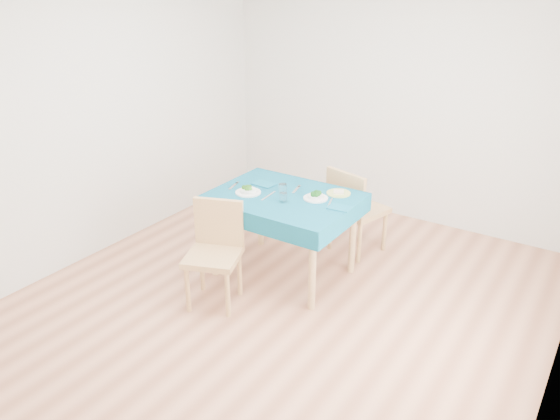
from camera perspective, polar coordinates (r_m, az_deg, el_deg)
The scene contains 16 objects.
room_shell at distance 3.97m, azimuth -0.00°, elevation 6.59°, with size 4.02×4.52×2.73m.
table at distance 4.81m, azimuth 0.37°, elevation -2.66°, with size 1.21×0.92×0.76m, color #094962.
chair_near at distance 4.35m, azimuth -7.09°, elevation -3.87°, with size 0.41×0.45×1.03m, color tan.
chair_far at distance 5.21m, azimuth 8.30°, elevation 1.45°, with size 0.45×0.49×1.13m, color tan.
bowl_near at distance 4.70m, azimuth -3.35°, elevation 2.16°, with size 0.22×0.22×0.07m, color white, non-canonical shape.
bowl_far at distance 4.59m, azimuth 3.75°, elevation 1.54°, with size 0.21×0.21×0.06m, color white, non-canonical shape.
fork_near at distance 4.88m, azimuth -4.89°, elevation 2.52°, with size 0.02×0.18×0.00m, color silver.
knife_near at distance 4.65m, azimuth -1.22°, elevation 1.49°, with size 0.02×0.23×0.00m, color silver.
fork_far at distance 4.78m, azimuth 1.70°, elevation 2.15°, with size 0.02×0.18×0.00m, color silver.
knife_far at distance 4.52m, azimuth 5.24°, elevation 0.75°, with size 0.02×0.20×0.00m, color silver.
napkin_near at distance 4.90m, azimuth -1.68°, elevation 2.73°, with size 0.19×0.14×0.01m, color #0C536C.
napkin_far at distance 4.43m, azimuth 6.24°, elevation 0.24°, with size 0.18×0.13×0.01m, color #0C536C.
tumbler_center at distance 4.67m, azimuth 0.29°, elevation 2.20°, with size 0.07×0.07×0.09m, color white.
tumbler_side at distance 4.51m, azimuth 0.35°, elevation 1.31°, with size 0.06×0.06×0.08m, color white.
side_plate at distance 4.72m, azimuth 6.14°, elevation 1.77°, with size 0.21×0.21×0.01m, color #B5C560.
bread_slice at distance 4.72m, azimuth 6.15°, elevation 1.90°, with size 0.09×0.09×0.01m, color beige.
Camera 1 is at (2.09, -3.17, 2.52)m, focal length 35.00 mm.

